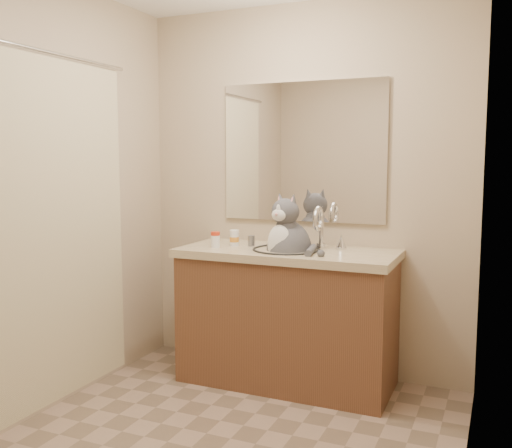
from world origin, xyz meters
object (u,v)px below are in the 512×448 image
at_px(cat, 288,246).
at_px(pill_bottle_orange, 234,238).
at_px(pill_bottle_redcap, 215,239).
at_px(grey_canister, 251,241).

height_order(cat, pill_bottle_orange, cat).
bearing_deg(pill_bottle_redcap, grey_canister, 37.42).
distance_m(pill_bottle_redcap, pill_bottle_orange, 0.14).
xyz_separation_m(cat, pill_bottle_orange, (-0.38, 0.02, 0.03)).
bearing_deg(pill_bottle_orange, grey_canister, 13.46).
bearing_deg(cat, pill_bottle_orange, -168.33).
height_order(cat, pill_bottle_redcap, cat).
height_order(cat, grey_canister, cat).
bearing_deg(pill_bottle_orange, pill_bottle_redcap, -123.40).
distance_m(pill_bottle_redcap, grey_canister, 0.23).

